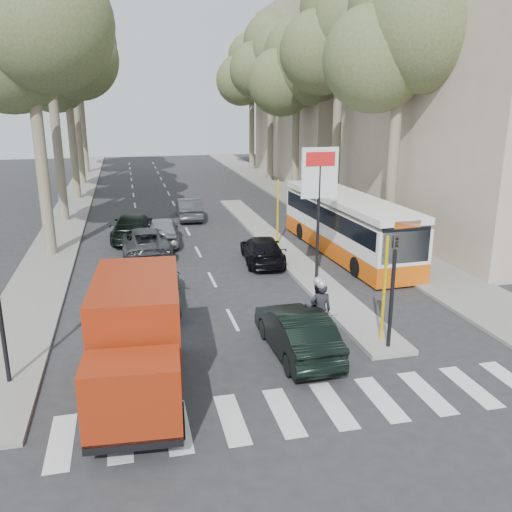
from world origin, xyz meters
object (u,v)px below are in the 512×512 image
at_px(red_truck, 137,338).
at_px(motorcycle, 319,310).
at_px(dark_hatchback, 297,332).
at_px(silver_hatchback, 155,285).
at_px(city_bus, 346,223).

relative_size(red_truck, motorcycle, 2.41).
bearing_deg(dark_hatchback, motorcycle, -138.71).
distance_m(silver_hatchback, city_bus, 10.86).
bearing_deg(silver_hatchback, motorcycle, 145.46).
bearing_deg(dark_hatchback, city_bus, -121.44).
height_order(silver_hatchback, dark_hatchback, silver_hatchback).
bearing_deg(red_truck, city_bus, 51.64).
bearing_deg(city_bus, silver_hatchback, -154.80).
distance_m(dark_hatchback, motorcycle, 1.45).
xyz_separation_m(silver_hatchback, red_truck, (-0.77, -6.31, 0.79)).
height_order(red_truck, motorcycle, red_truck).
relative_size(city_bus, motorcycle, 4.67).
bearing_deg(dark_hatchback, red_truck, 14.10).
distance_m(red_truck, city_bus, 15.35).
bearing_deg(red_truck, dark_hatchback, 19.95).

